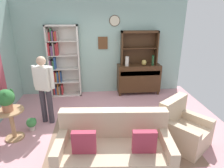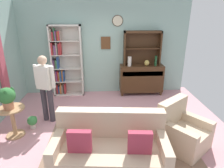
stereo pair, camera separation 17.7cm
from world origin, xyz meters
TOP-DOWN VIEW (x-y plane):
  - ground_plane at (0.00, 0.00)m, footprint 5.40×4.60m
  - wall_back at (0.00, 2.13)m, footprint 5.00×0.09m
  - area_rug at (0.20, -0.30)m, footprint 2.80×2.12m
  - bookshelf at (-1.22, 1.94)m, footprint 0.90×0.30m
  - sideboard at (1.10, 1.86)m, footprint 1.30×0.45m
  - sideboard_hutch at (1.10, 1.97)m, footprint 1.10×0.26m
  - vase_tall at (0.71, 1.78)m, footprint 0.11×0.11m
  - vase_round at (1.23, 1.79)m, footprint 0.15×0.15m
  - bottle_wine at (1.49, 1.77)m, footprint 0.07×0.07m
  - couch_floral at (-0.01, -1.17)m, footprint 1.87×1.00m
  - armchair_floral at (1.38, -0.71)m, footprint 1.07×1.08m
  - plant_stand at (-1.94, -0.21)m, footprint 0.52×0.52m
  - potted_plant_large at (-1.94, -0.24)m, footprint 0.32×0.32m
  - potted_plant_small at (-1.66, 0.05)m, footprint 0.21×0.21m
  - person_reading at (-1.38, 0.37)m, footprint 0.51×0.31m
  - coffee_table at (0.25, -0.37)m, footprint 0.80×0.50m
  - book_stack at (0.33, -0.38)m, footprint 0.17×0.14m

SIDE VIEW (x-z plane):
  - ground_plane at x=0.00m, z-range -0.02..0.00m
  - area_rug at x=0.20m, z-range 0.00..0.01m
  - potted_plant_small at x=-1.66m, z-range 0.02..0.31m
  - armchair_floral at x=1.38m, z-range -0.15..0.73m
  - couch_floral at x=-0.01m, z-range -0.14..0.76m
  - coffee_table at x=0.25m, z-range 0.14..0.56m
  - plant_stand at x=-1.94m, z-range 0.07..0.71m
  - book_stack at x=0.33m, z-range 0.42..0.48m
  - sideboard at x=1.10m, z-range 0.05..0.97m
  - potted_plant_large at x=-1.94m, z-range 0.67..1.12m
  - person_reading at x=-1.38m, z-range 0.13..1.69m
  - vase_round at x=1.23m, z-range 0.92..1.09m
  - bookshelf at x=-1.22m, z-range -0.01..2.09m
  - vase_tall at x=0.71m, z-range 0.92..1.20m
  - bottle_wine at x=1.49m, z-range 0.92..1.22m
  - wall_back at x=0.00m, z-range 0.00..2.80m
  - sideboard_hutch at x=1.10m, z-range 1.06..2.06m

